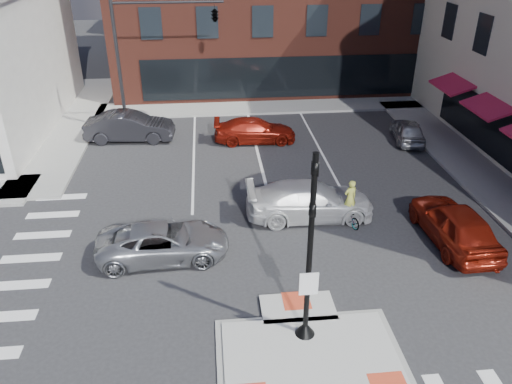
{
  "coord_description": "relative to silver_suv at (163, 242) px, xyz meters",
  "views": [
    {
      "loc": [
        -2.6,
        -10.7,
        11.05
      ],
      "look_at": [
        -0.92,
        6.1,
        2.0
      ],
      "focal_mm": 35.0,
      "sensor_mm": 36.0,
      "label": 1
    }
  ],
  "objects": [
    {
      "name": "sidewalk_e",
      "position": [
        15.3,
        5.0,
        -0.6
      ],
      "size": [
        3.0,
        24.0,
        0.15
      ],
      "primitive_type": "cube",
      "color": "gray",
      "rests_on": "ground"
    },
    {
      "name": "bg_car_silver",
      "position": [
        13.26,
        10.22,
        -0.04
      ],
      "size": [
        2.1,
        3.95,
        1.28
      ],
      "primitive_type": "imported",
      "rotation": [
        0.0,
        0.0,
        2.98
      ],
      "color": "#AFB1B7",
      "rests_on": "ground"
    },
    {
      "name": "bg_car_red",
      "position": [
        4.51,
        11.0,
        -0.0
      ],
      "size": [
        4.73,
        2.09,
        1.35
      ],
      "primitive_type": "imported",
      "rotation": [
        0.0,
        0.0,
        1.53
      ],
      "color": "maroon",
      "rests_on": "ground"
    },
    {
      "name": "white_pickup",
      "position": [
        6.0,
        2.38,
        0.11
      ],
      "size": [
        5.42,
        2.24,
        1.57
      ],
      "primitive_type": "imported",
      "rotation": [
        0.0,
        0.0,
        1.56
      ],
      "color": "silver",
      "rests_on": "ground"
    },
    {
      "name": "bg_car_dark",
      "position": [
        -2.65,
        11.93,
        0.15
      ],
      "size": [
        5.11,
        2.05,
        1.65
      ],
      "primitive_type": "imported",
      "rotation": [
        0.0,
        0.0,
        1.51
      ],
      "color": "#232327",
      "rests_on": "ground"
    },
    {
      "name": "red_sedan",
      "position": [
        11.21,
        -0.1,
        0.15
      ],
      "size": [
        2.14,
        4.93,
        1.66
      ],
      "primitive_type": "imported",
      "rotation": [
        0.0,
        0.0,
        3.18
      ],
      "color": "maroon",
      "rests_on": "ground"
    },
    {
      "name": "refuge_island",
      "position": [
        4.5,
        -5.26,
        -0.63
      ],
      "size": [
        5.4,
        4.65,
        0.13
      ],
      "color": "gray",
      "rests_on": "ground"
    },
    {
      "name": "cyclist",
      "position": [
        7.5,
        1.64,
        0.0
      ],
      "size": [
        0.99,
        1.65,
        2.01
      ],
      "rotation": [
        0.0,
        0.0,
        3.45
      ],
      "color": "#3F3F44",
      "rests_on": "ground"
    },
    {
      "name": "silver_suv",
      "position": [
        0.0,
        0.0,
        0.0
      ],
      "size": [
        4.98,
        2.49,
        1.35
      ],
      "primitive_type": "imported",
      "rotation": [
        0.0,
        0.0,
        1.62
      ],
      "color": "#9EA0A4",
      "rests_on": "ground"
    },
    {
      "name": "signal_pole",
      "position": [
        4.5,
        -4.6,
        1.68
      ],
      "size": [
        0.6,
        0.6,
        5.98
      ],
      "color": "black",
      "rests_on": "refuge_island"
    },
    {
      "name": "ground",
      "position": [
        4.5,
        -5.0,
        -0.68
      ],
      "size": [
        120.0,
        120.0,
        0.0
      ],
      "primitive_type": "plane",
      "color": "#28282B",
      "rests_on": "ground"
    },
    {
      "name": "mast_arm_signal",
      "position": [
        1.03,
        13.0,
        5.53
      ],
      "size": [
        6.1,
        2.24,
        8.0
      ],
      "color": "black",
      "rests_on": "ground"
    },
    {
      "name": "sidewalk_n",
      "position": [
        7.5,
        17.0,
        -0.6
      ],
      "size": [
        26.0,
        3.0,
        0.15
      ],
      "primitive_type": "cube",
      "color": "gray",
      "rests_on": "ground"
    }
  ]
}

